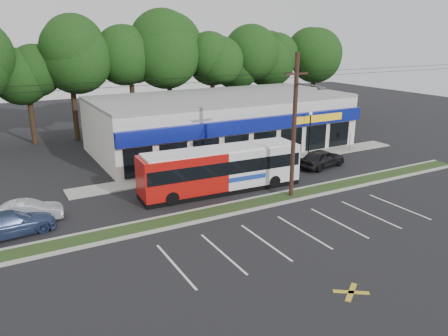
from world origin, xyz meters
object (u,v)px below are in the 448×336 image
metrobus (221,168)px  pedestrian_a (272,154)px  utility_pole (293,122)px  lamp_post (310,129)px  car_silver (28,211)px  sign_post (350,135)px  car_dark (322,158)px  car_blue (11,224)px  pedestrian_b (254,166)px

metrobus → pedestrian_a: (7.29, 4.00, -0.83)m
utility_pole → lamp_post: size_ratio=11.76×
car_silver → pedestrian_a: size_ratio=2.24×
sign_post → car_dark: size_ratio=0.47×
car_dark → car_blue: car_dark is taller
lamp_post → sign_post: lamp_post is taller
car_blue → pedestrian_b: pedestrian_b is taller
car_silver → pedestrian_a: 20.58m
car_dark → sign_post: bearing=-75.6°
lamp_post → metrobus: 12.53m
sign_post → metrobus: metrobus is taller
utility_pole → pedestrian_b: bearing=87.3°
sign_post → car_blue: size_ratio=0.46×
metrobus → pedestrian_b: (3.80, 1.50, -0.77)m
lamp_post → pedestrian_b: (-7.93, -2.80, -1.71)m
utility_pole → pedestrian_b: size_ratio=25.97×
pedestrian_a → sign_post: bearing=154.0°
sign_post → car_blue: bearing=-171.2°
lamp_post → car_blue: lamp_post is taller
utility_pole → metrobus: utility_pole is taller
car_dark → car_silver: (-23.50, -0.10, -0.14)m
metrobus → car_silver: bearing=179.0°
car_silver → sign_post: bearing=-75.2°
car_silver → lamp_post: bearing=-73.4°
metrobus → car_blue: size_ratio=2.51×
sign_post → car_blue: 31.24m
utility_pole → pedestrian_a: size_ratio=27.72×
utility_pole → lamp_post: 11.67m
pedestrian_b → metrobus: bearing=43.8°
lamp_post → pedestrian_b: bearing=-160.6°
car_dark → pedestrian_a: (-3.16, 3.00, 0.10)m
car_blue → lamp_post: bearing=-86.0°
pedestrian_a → utility_pole: bearing=37.4°
utility_pole → pedestrian_a: 9.57m
sign_post → metrobus: size_ratio=0.18×
car_blue → pedestrian_a: bearing=-84.6°
sign_post → pedestrian_b: sign_post is taller
car_silver → pedestrian_b: (16.85, 0.60, 0.30)m
car_silver → car_blue: size_ratio=0.83×
metrobus → car_blue: (-14.13, -0.70, -1.02)m
metrobus → pedestrian_b: bearing=24.5°
metrobus → car_dark: metrobus is taller
sign_post → pedestrian_b: (-12.93, -2.57, -0.59)m
car_blue → car_silver: bearing=-40.9°
pedestrian_a → metrobus: bearing=2.3°
sign_post → utility_pole: bearing=-149.9°
sign_post → car_silver: bearing=-173.9°
car_silver → car_blue: 1.93m
pedestrian_b → car_silver: bearing=24.3°
utility_pole → pedestrian_b: utility_pole is taller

